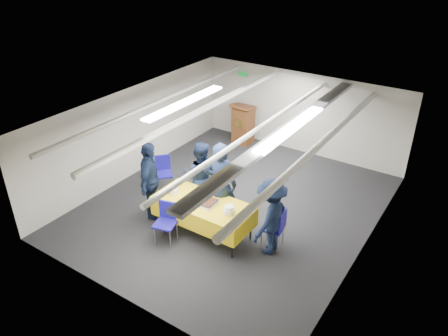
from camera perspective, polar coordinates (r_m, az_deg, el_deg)
The scene contains 14 objects.
ground at distance 10.19m, azimuth 1.22°, elevation -4.92°, with size 7.00×7.00×0.00m, color black.
room_shell at distance 9.59m, azimuth 3.11°, elevation 5.11°, with size 6.00×7.00×2.30m.
serving_table at distance 9.03m, azimuth -2.69°, elevation -5.58°, with size 2.09×0.95×0.77m.
sheet_cake at distance 8.84m, azimuth -2.58°, elevation -4.43°, with size 0.50×0.39×0.09m.
plate_stack_left at distance 9.23m, azimuth -6.56°, elevation -2.83°, with size 0.21×0.21×0.17m.
plate_stack_right at distance 8.52m, azimuth 0.68°, elevation -5.52°, with size 0.22×0.22×0.17m.
podium at distance 12.94m, azimuth 2.50°, elevation 5.80°, with size 0.62×0.53×1.25m.
chair_near at distance 8.93m, azimuth -7.48°, elevation -6.51°, with size 0.52×0.52×0.87m.
chair_right at distance 8.73m, azimuth 6.95°, elevation -7.39°, with size 0.47×0.47×0.87m.
chair_left at distance 10.68m, azimuth -8.00°, elevation -0.19°, with size 0.59×0.59×0.87m.
sailor_a at distance 9.10m, azimuth -0.50°, elevation -2.22°, with size 0.71×0.46×1.94m, color black.
sailor_b at distance 9.71m, azimuth -3.09°, elevation -1.07°, with size 0.80×0.63×1.65m, color black.
sailor_c at distance 9.51m, azimuth -9.61°, elevation -1.69°, with size 1.05×0.44×1.79m, color black.
sailor_d at distance 8.46m, azimuth 6.12°, elevation -6.37°, with size 1.04×0.60×1.61m, color black.
Camera 1 is at (4.50, -7.20, 5.64)m, focal length 35.00 mm.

